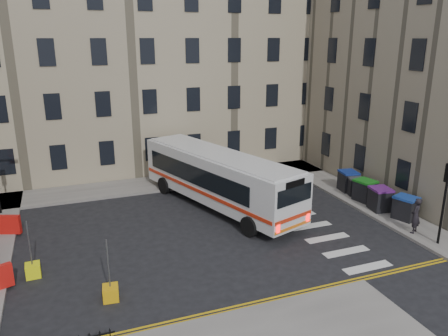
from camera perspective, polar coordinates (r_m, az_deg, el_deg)
ground at (r=23.83m, az=1.42°, el=-7.88°), size 120.00×120.00×0.00m
pavement_north at (r=30.35m, az=-15.48°, el=-2.81°), size 36.00×3.20×0.15m
pavement_east at (r=31.18m, az=14.05°, el=-2.17°), size 2.40×26.00×0.15m
terrace_north at (r=35.55m, az=-19.43°, el=13.75°), size 38.30×10.80×17.20m
traffic_light_east at (r=23.35m, az=26.98°, el=-2.74°), size 0.28×0.22×4.10m
bus at (r=26.12m, az=-0.73°, el=-1.14°), size 6.36×12.32×3.29m
wheelie_bin_a at (r=26.39m, az=22.60°, el=-4.81°), size 1.37×1.46×1.31m
wheelie_bin_b at (r=27.19m, az=19.71°, el=-3.81°), size 1.25×1.38×1.35m
wheelie_bin_c at (r=28.41m, az=17.91°, el=-2.78°), size 1.27×1.39×1.33m
wheelie_bin_d at (r=29.39m, az=16.67°, el=-2.19°), size 1.18×1.27×1.16m
wheelie_bin_e at (r=29.95m, az=15.90°, el=-1.61°), size 1.21×1.34×1.32m
pedestrian at (r=24.69m, az=23.74°, el=-5.71°), size 0.82×0.74×1.89m
bollard_yellow at (r=18.36m, az=-14.58°, el=-15.52°), size 0.66×0.66×0.60m
bollard_chevron at (r=20.97m, az=-23.67°, el=-12.14°), size 0.62×0.62×0.60m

